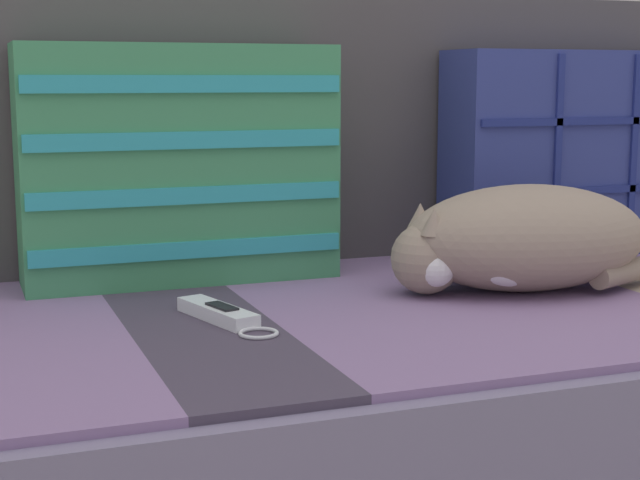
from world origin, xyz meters
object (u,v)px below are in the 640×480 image
object	(u,v)px
throw_pillow_quilted	(573,153)
game_remote_far	(221,314)
sleeping_cat	(519,240)
couch	(318,434)
throw_pillow_striped	(179,164)

from	to	relation	value
throw_pillow_quilted	game_remote_far	world-z (taller)	throw_pillow_quilted
sleeping_cat	game_remote_far	world-z (taller)	sleeping_cat
couch	throw_pillow_quilted	size ratio (longest dim) A/B	3.77
throw_pillow_striped	game_remote_far	size ratio (longest dim) A/B	2.35
throw_pillow_quilted	sleeping_cat	distance (m)	0.37
throw_pillow_quilted	game_remote_far	distance (m)	0.78
game_remote_far	sleeping_cat	bearing A→B (deg)	3.08
throw_pillow_quilted	game_remote_far	bearing A→B (deg)	-159.08
throw_pillow_quilted	throw_pillow_striped	bearing A→B (deg)	-179.96
throw_pillow_striped	game_remote_far	distance (m)	0.32
throw_pillow_quilted	couch	bearing A→B (deg)	-158.89
couch	sleeping_cat	distance (m)	0.40
couch	throw_pillow_striped	size ratio (longest dim) A/B	3.70
throw_pillow_striped	game_remote_far	bearing A→B (deg)	-92.27
throw_pillow_quilted	sleeping_cat	size ratio (longest dim) A/B	1.07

